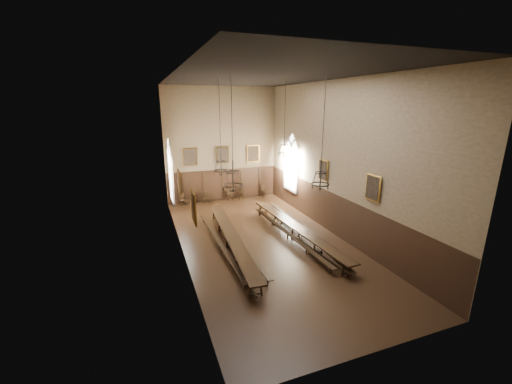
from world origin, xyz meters
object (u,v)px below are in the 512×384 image
table_left (231,241)px  chair_5 (241,196)px  chair_2 (206,199)px  chair_1 (194,200)px  chair_0 (183,202)px  bench_right_inner (288,235)px  bench_right_outer (302,232)px  chair_4 (230,197)px  chandelier_front_left (233,179)px  chair_7 (264,193)px  chandelier_back_left (221,165)px  bench_left_outer (219,244)px  table_right (296,232)px  chandelier_front_right (320,178)px  chandelier_back_right (284,148)px  bench_left_inner (238,241)px

table_left → chair_5: 9.27m
chair_2 → chair_1: bearing=-162.7°
chair_0 → chair_1: 0.87m
bench_right_inner → bench_right_outer: size_ratio=0.87×
chair_4 → bench_right_outer: bearing=-78.7°
chair_0 → chandelier_front_left: chandelier_front_left is taller
chair_7 → chandelier_back_left: (-5.25, -6.30, 3.92)m
bench_right_inner → chair_2: 9.15m
chair_7 → chandelier_back_left: size_ratio=0.19×
table_left → bench_right_inner: 3.44m
bench_right_outer → chair_1: size_ratio=10.60×
chair_1 → chair_7: size_ratio=1.01×
bench_left_outer → chair_7: 10.46m
table_left → bench_right_outer: (4.41, 0.06, -0.11)m
table_right → chair_1: size_ratio=10.20×
bench_right_inner → chandelier_front_right: 4.56m
chair_0 → chair_1: chair_1 is taller
bench_left_outer → bench_right_inner: size_ratio=0.99×
table_right → chair_7: size_ratio=10.25×
chair_5 → bench_left_outer: bearing=-100.1°
chair_5 → bench_right_inner: bearing=-74.4°
chandelier_front_right → chair_7: bearing=82.6°
bench_right_inner → chair_4: (-1.08, 8.64, -0.00)m
bench_left_outer → chandelier_back_right: (4.83, 2.23, 4.73)m
table_right → bench_left_inner: table_right is taller
chandelier_front_right → table_left: bearing=150.4°
table_left → table_right: (3.91, -0.07, -0.01)m
bench_right_inner → chair_0: 9.90m
table_right → bench_right_inner: bearing=167.2°
chandelier_back_left → table_right: bearing=-33.6°
table_right → bench_right_inner: (-0.48, 0.11, -0.13)m
bench_left_inner → chair_7: chair_7 is taller
table_right → chandelier_front_left: (-4.28, -1.82, 3.99)m
table_left → chandelier_back_right: 6.68m
chair_4 → chandelier_front_left: bearing=-106.5°
bench_left_inner → chair_0: bearing=102.6°
bench_left_inner → bench_right_inner: 3.03m
chair_2 → bench_left_inner: bearing=-73.1°
table_right → chandelier_front_left: bearing=-157.0°
chair_4 → chair_5: 0.99m
chair_0 → chair_4: 3.83m
bench_left_outer → chair_7: size_ratio=9.25×
bench_right_outer → chandelier_back_left: bearing=150.8°
chair_4 → chandelier_front_left: chandelier_front_left is taller
chandelier_back_right → table_right: bearing=-96.8°
chair_2 → bench_right_outer: bearing=-48.2°
chair_7 → chandelier_front_right: chandelier_front_right is taller
chair_4 → chandelier_back_right: 8.06m
bench_left_outer → chandelier_front_right: bearing=-28.1°
table_right → chandelier_back_left: 5.91m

